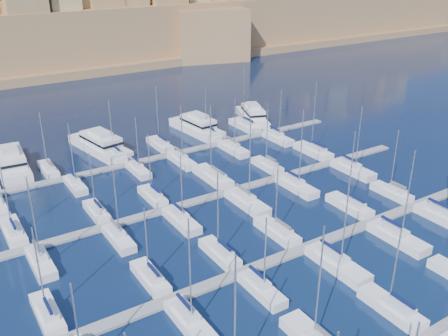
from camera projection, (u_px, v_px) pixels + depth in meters
ground at (262, 215)px, 84.30m from camera, size 600.00×600.00×0.00m
pontoon_near at (435, 334)px, 57.96m from camera, size 84.00×2.00×0.40m
pontoon_mid_near at (309, 247)px, 74.95m from camera, size 84.00×2.00×0.40m
pontoon_mid_far at (229, 192)px, 91.94m from camera, size 84.00×2.00×0.40m
pontoon_far at (175, 154)px, 108.94m from camera, size 84.00×2.00×0.40m
sailboat_3 at (392, 308)px, 61.31m from camera, size 2.68×8.95×12.12m
sailboat_12 at (48, 314)px, 60.38m from camera, size 2.52×8.39×12.85m
sailboat_13 at (151, 278)px, 67.02m from camera, size 2.49×8.30×11.45m
sailboat_14 at (220, 253)px, 72.41m from camera, size 2.48×8.28×13.69m
sailboat_15 at (277, 231)px, 77.98m from camera, size 2.70×8.99×12.57m
sailboat_16 at (350, 206)px, 85.77m from camera, size 2.73×9.10×14.39m
sailboat_17 at (392, 192)px, 90.45m from camera, size 2.46×8.19×12.79m
sailboat_19 at (190, 321)px, 59.17m from camera, size 2.64×8.81×15.25m
sailboat_20 at (261, 289)px, 64.79m from camera, size 2.41×8.05×11.86m
sailboat_21 at (337, 264)px, 69.92m from camera, size 3.12×10.39×14.58m
sailboat_22 at (397, 237)px, 76.34m from camera, size 3.01×10.04×15.61m
sailboat_23 at (444, 218)px, 81.88m from camera, size 3.05×10.17×16.82m
sailboat_24 at (13, 231)px, 77.91m from camera, size 2.76×9.21×15.30m
sailboat_25 at (97, 212)px, 83.90m from camera, size 2.35×7.85×11.53m
sailboat_26 at (153, 196)px, 89.08m from camera, size 2.42×8.07×12.56m
sailboat_27 at (213, 177)px, 96.60m from camera, size 3.20×10.66×15.27m
sailboat_28 at (267, 165)px, 101.68m from camera, size 2.44×8.14×12.80m
sailboat_29 at (313, 151)px, 108.87m from camera, size 3.01×10.03×16.30m
sailboat_30 at (40, 262)px, 70.37m from camera, size 2.62×8.72×14.43m
sailboat_31 at (118, 238)px, 76.26m from camera, size 2.50×8.34×12.53m
sailboat_32 at (181, 220)px, 81.21m from camera, size 2.72×9.07×12.67m
sailboat_33 at (247, 202)px, 86.97m from camera, size 3.06×10.19×16.10m
sailboat_34 at (296, 186)px, 92.86m from camera, size 2.86×9.54×16.00m
sailboat_35 at (353, 169)px, 99.81m from camera, size 2.97×9.89×14.41m
sailboat_37 at (48, 169)px, 99.96m from camera, size 2.48×8.28×12.73m
sailboat_38 at (115, 155)px, 107.01m from camera, size 2.62×8.74×13.15m
sailboat_39 at (160, 144)px, 112.51m from camera, size 2.74×9.15×14.31m
sailboat_40 at (207, 134)px, 118.70m from camera, size 2.81×9.36×12.69m
sailboat_41 at (245, 126)px, 124.46m from camera, size 3.05×10.16×15.53m
sailboat_43 at (75, 185)px, 93.44m from camera, size 2.40×8.01×13.29m
sailboat_44 at (138, 170)px, 99.71m from camera, size 2.39×7.97×12.13m
sailboat_45 at (182, 160)px, 104.12m from camera, size 2.62×8.75×13.02m
sailboat_46 at (233, 149)px, 110.18m from camera, size 2.78×9.28×12.62m
sailboat_47 at (278, 138)px, 116.45m from camera, size 2.69×8.97×12.73m
motor_yacht_a at (11, 162)px, 100.89m from camera, size 6.86×19.07×5.25m
motor_yacht_b at (100, 144)px, 110.07m from camera, size 8.83×19.46×5.25m
motor_yacht_c at (197, 126)px, 121.25m from camera, size 6.73×17.40×5.25m
motor_yacht_d at (253, 115)px, 128.96m from camera, size 10.04×16.86×5.25m
fortified_city at (31, 21)px, 198.18m from camera, size 460.00×108.95×59.52m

